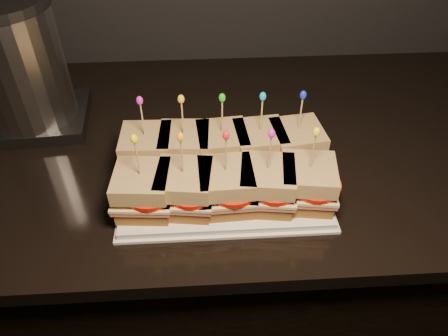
{
  "coord_description": "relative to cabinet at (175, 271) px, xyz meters",
  "views": [
    {
      "loc": [
        0.85,
        0.88,
        1.54
      ],
      "look_at": [
        0.88,
        1.48,
        1.0
      ],
      "focal_mm": 35.0,
      "sensor_mm": 36.0,
      "label": 1
    }
  ],
  "objects": [
    {
      "name": "sandwich_6_bread_bot",
      "position": [
        0.06,
        -0.21,
        0.52
      ],
      "size": [
        0.1,
        0.1,
        0.03
      ],
      "primitive_type": "cube",
      "rotation": [
        0.0,
        0.0,
        -0.13
      ],
      "color": "#582C11",
      "rests_on": "platter"
    },
    {
      "name": "sandwich_9_cheese",
      "position": [
        0.28,
        -0.21,
        0.54
      ],
      "size": [
        0.11,
        0.11,
        0.01
      ],
      "primitive_type": "cube",
      "rotation": [
        0.0,
        0.0,
        -0.14
      ],
      "color": "#F3D891",
      "rests_on": "sandwich_9_ham"
    },
    {
      "name": "sandwich_0_cheese",
      "position": [
        -0.01,
        -0.11,
        0.54
      ],
      "size": [
        0.11,
        0.1,
        0.01
      ],
      "primitive_type": "cube",
      "rotation": [
        0.0,
        0.0,
        -0.04
      ],
      "color": "#F3D891",
      "rests_on": "sandwich_0_ham"
    },
    {
      "name": "sandwich_5_pick",
      "position": [
        -0.01,
        -0.21,
        0.62
      ],
      "size": [
        0.0,
        0.0,
        0.09
      ],
      "primitive_type": "cylinder",
      "color": "tan",
      "rests_on": "sandwich_5_bread_top"
    },
    {
      "name": "sandwich_6_frill",
      "position": [
        0.06,
        -0.21,
        0.66
      ],
      "size": [
        0.01,
        0.01,
        0.02
      ],
      "primitive_type": "ellipsoid",
      "color": "#FDA210",
      "rests_on": "sandwich_6_pick"
    },
    {
      "name": "sandwich_7_bread_top",
      "position": [
        0.13,
        -0.21,
        0.57
      ],
      "size": [
        0.1,
        0.1,
        0.03
      ],
      "primitive_type": "cube",
      "rotation": [
        0.0,
        0.0,
        0.04
      ],
      "color": "brown",
      "rests_on": "sandwich_7_tomato"
    },
    {
      "name": "sandwich_4_ham",
      "position": [
        0.28,
        -0.11,
        0.54
      ],
      "size": [
        0.11,
        0.11,
        0.01
      ],
      "primitive_type": "cube",
      "rotation": [
        0.0,
        0.0,
        0.13
      ],
      "color": "#C35A59",
      "rests_on": "sandwich_4_bread_bot"
    },
    {
      "name": "sandwich_9_bread_bot",
      "position": [
        0.28,
        -0.21,
        0.52
      ],
      "size": [
        0.1,
        0.1,
        0.03
      ],
      "primitive_type": "cube",
      "rotation": [
        0.0,
        0.0,
        -0.14
      ],
      "color": "#582C11",
      "rests_on": "platter"
    },
    {
      "name": "sandwich_4_bread_bot",
      "position": [
        0.28,
        -0.11,
        0.52
      ],
      "size": [
        0.1,
        0.1,
        0.03
      ],
      "primitive_type": "cube",
      "rotation": [
        0.0,
        0.0,
        0.13
      ],
      "color": "#582C11",
      "rests_on": "platter"
    },
    {
      "name": "sandwich_6_cheese",
      "position": [
        0.06,
        -0.21,
        0.54
      ],
      "size": [
        0.11,
        0.11,
        0.01
      ],
      "primitive_type": "cube",
      "rotation": [
        0.0,
        0.0,
        -0.13
      ],
      "color": "#F3D891",
      "rests_on": "sandwich_6_ham"
    },
    {
      "name": "sandwich_5_ham",
      "position": [
        -0.01,
        -0.21,
        0.54
      ],
      "size": [
        0.11,
        0.1,
        0.01
      ],
      "primitive_type": "cube",
      "rotation": [
        0.0,
        0.0,
        -0.08
      ],
      "color": "#C35A59",
      "rests_on": "sandwich_5_bread_bot"
    },
    {
      "name": "sandwich_3_frill",
      "position": [
        0.21,
        -0.11,
        0.66
      ],
      "size": [
        0.01,
        0.01,
        0.02
      ],
      "primitive_type": "ellipsoid",
      "color": "#1192BC",
      "rests_on": "sandwich_3_pick"
    },
    {
      "name": "sandwich_0_bread_bot",
      "position": [
        -0.01,
        -0.11,
        0.52
      ],
      "size": [
        0.09,
        0.09,
        0.03
      ],
      "primitive_type": "cube",
      "rotation": [
        0.0,
        0.0,
        -0.04
      ],
      "color": "#582C11",
      "rests_on": "platter"
    },
    {
      "name": "sandwich_9_tomato",
      "position": [
        0.29,
        -0.22,
        0.55
      ],
      "size": [
        0.09,
        0.09,
        0.01
      ],
      "primitive_type": "cylinder",
      "color": "red",
      "rests_on": "sandwich_9_cheese"
    },
    {
      "name": "sandwich_7_frill",
      "position": [
        0.13,
        -0.21,
        0.66
      ],
      "size": [
        0.01,
        0.01,
        0.02
      ],
      "primitive_type": "ellipsoid",
      "color": "red",
      "rests_on": "sandwich_7_pick"
    },
    {
      "name": "sandwich_8_frill",
      "position": [
        0.21,
        -0.21,
        0.66
      ],
      "size": [
        0.01,
        0.01,
        0.02
      ],
      "primitive_type": "ellipsoid",
      "color": "#C41FB7",
      "rests_on": "sandwich_8_pick"
    },
    {
      "name": "sandwich_7_bread_bot",
      "position": [
        0.13,
        -0.21,
        0.52
      ],
      "size": [
        0.09,
        0.09,
        0.03
      ],
      "primitive_type": "cube",
      "rotation": [
        0.0,
        0.0,
        0.04
      ],
      "color": "#582C11",
      "rests_on": "platter"
    },
    {
      "name": "cabinet",
      "position": [
        0.0,
        0.0,
        0.0
      ],
      "size": [
        2.47,
        0.7,
        0.91
      ],
      "primitive_type": "cube",
      "color": "black",
      "rests_on": "ground"
    },
    {
      "name": "sandwich_8_bread_top",
      "position": [
        0.21,
        -0.21,
        0.57
      ],
      "size": [
        0.1,
        0.1,
        0.03
      ],
      "primitive_type": "cube",
      "rotation": [
        0.0,
        0.0,
        -0.13
      ],
      "color": "brown",
      "rests_on": "sandwich_8_tomato"
    },
    {
      "name": "sandwich_4_frill",
      "position": [
        0.28,
        -0.11,
        0.66
      ],
      "size": [
        0.01,
        0.01,
        0.02
      ],
      "primitive_type": "ellipsoid",
      "color": "#1224D6",
      "rests_on": "sandwich_4_pick"
    },
    {
      "name": "sandwich_2_bread_bot",
      "position": [
        0.13,
        -0.11,
        0.52
      ],
      "size": [
        0.1,
        0.1,
        0.03
      ],
      "primitive_type": "cube",
      "rotation": [
        0.0,
        0.0,
        0.08
      ],
      "color": "#582C11",
      "rests_on": "platter"
    },
    {
      "name": "sandwich_5_cheese",
      "position": [
        -0.01,
        -0.21,
        0.54
      ],
      "size": [
        0.11,
        0.11,
        0.01
      ],
      "primitive_type": "cube",
      "rotation": [
        0.0,
        0.0,
        -0.08
      ],
      "color": "#F3D891",
      "rests_on": "sandwich_5_ham"
    },
    {
      "name": "sandwich_5_bread_top",
      "position": [
        -0.01,
        -0.21,
        0.57
      ],
      "size": [
        0.1,
        0.1,
        0.03
      ],
      "primitive_type": "cube",
      "rotation": [
        0.0,
        0.0,
        -0.08
      ],
      "color": "brown",
      "rests_on": "sandwich_5_tomato"
    },
    {
      "name": "platter",
      "position": [
        0.13,
        -0.16,
        0.5
      ],
      "size": [
        0.38,
        0.24,
        0.02
      ],
      "primitive_type": "cube",
      "color": "white",
      "rests_on": "granite_slab"
    },
    {
      "name": "sandwich_7_tomato",
      "position": [
        0.15,
        -0.22,
        0.55
      ],
      "size": [
        0.09,
        0.09,
        0.01
      ],
      "primitive_type": "cylinder",
      "color": "red",
      "rests_on": "sandwich_7_cheese"
    },
    {
      "name": "sandwich_8_ham",
      "position": [
        0.21,
        -0.21,
        0.54
      ],
      "size": [
        0.11,
        0.11,
        0.01
      ],
      "primitive_type": "cube",
      "rotation": [
        0.0,
        0.0,
        -0.13
      ],
      "color": "#C35A59",
      "rests_on": "sandwich_8_bread_bot"
    },
    {
      "name": "sandwich_0_frill",
      "position": [
        -0.01,
        -0.11,
        0.66
      ],
      "size": [
        0.01,
        0.01,
        0.02
      ],
      "primitive_type": "ellipsoid",
      "color": "#CA1AB1",
      "rests_on": "sandwich_0_pick"
    },
    {
      "name": "sandwich_2_cheese",
      "position": [
        0.13,
        -0.11,
        0.54
      ],
      "size": [
        0.11,
        0.11,
        0.01
      ],
      "primitive_type": "cube",
      "rotation": [
        0.0,
        0.0,
        0.08
      ],
      "color": "#F3D891",
      "rests_on": "sandwich_2_ham"
    },
    {
      "name": "sandwich_9_frill",
      "position": [
        0.28,
        -0.21,
        0.66
      ],
      "size": [
        0.01,
        0.01,
        0.02
      ],
      "primitive_type": "ellipsoid",
      "color": "yellow",
      "rests_on": "sandwich_9_pick"
    },
    {
      "name": "sandwich_3_cheese",
      "position": [
        0.21,
        -0.11,
        0.54
      ],
      "size": [
        0.11,
        0.11,
        0.01
      ],
      "primitive_type": "cube",
      "rotation": [
        0.0,
        0.0,
        0.1
      ],
      "color": "#F3D891",
      "rests_on": "sandwich_3_ham"
    },
    {
      "name": "sandwich_4_cheese",
      "position": [
        0.28,
        -0.11,
        0.54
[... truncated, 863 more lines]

